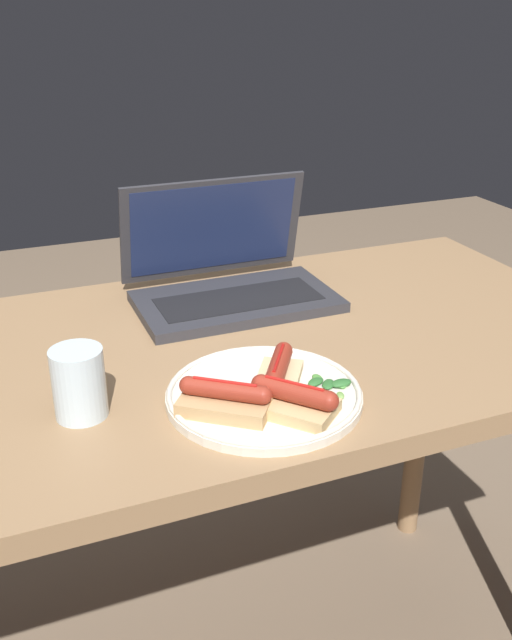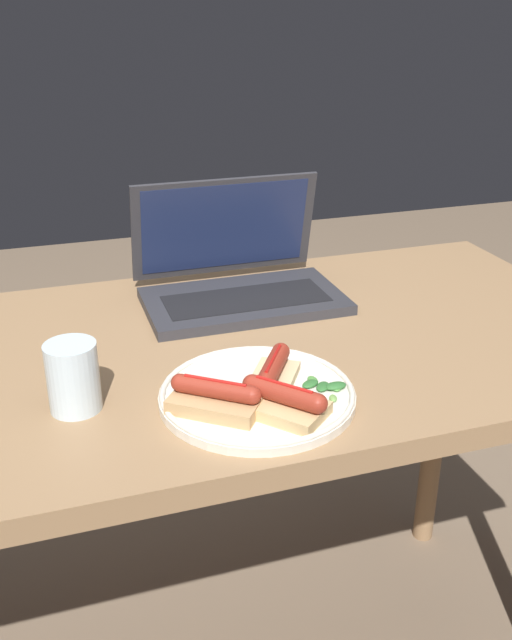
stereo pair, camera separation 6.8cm
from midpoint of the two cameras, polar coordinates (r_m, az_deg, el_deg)
The scene contains 8 objects.
desk at distance 1.16m, azimuth -7.28°, elevation -6.15°, with size 1.46×0.67×0.76m.
laptop at distance 1.29m, azimuth -3.65°, elevation 3.26°, with size 0.35×0.25×0.21m.
plate at distance 0.97m, azimuth -1.36°, elevation -5.99°, with size 0.27×0.27×0.02m.
sausage_toast_left at distance 0.92m, azimuth 0.93°, elevation -6.47°, with size 0.12×0.13×0.05m.
sausage_toast_middle at distance 0.92m, azimuth -4.60°, elevation -6.37°, with size 0.13×0.12×0.05m.
sausage_toast_right at distance 0.99m, azimuth -0.17°, elevation -4.17°, with size 0.10×0.12×0.04m.
salad_pile at distance 0.99m, azimuth 3.88°, elevation -5.21°, with size 0.07×0.07×0.01m.
drinking_glass at distance 0.96m, azimuth -15.98°, elevation -4.91°, with size 0.07×0.07×0.10m.
Camera 1 is at (-0.27, -0.96, 1.26)m, focal length 40.00 mm.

